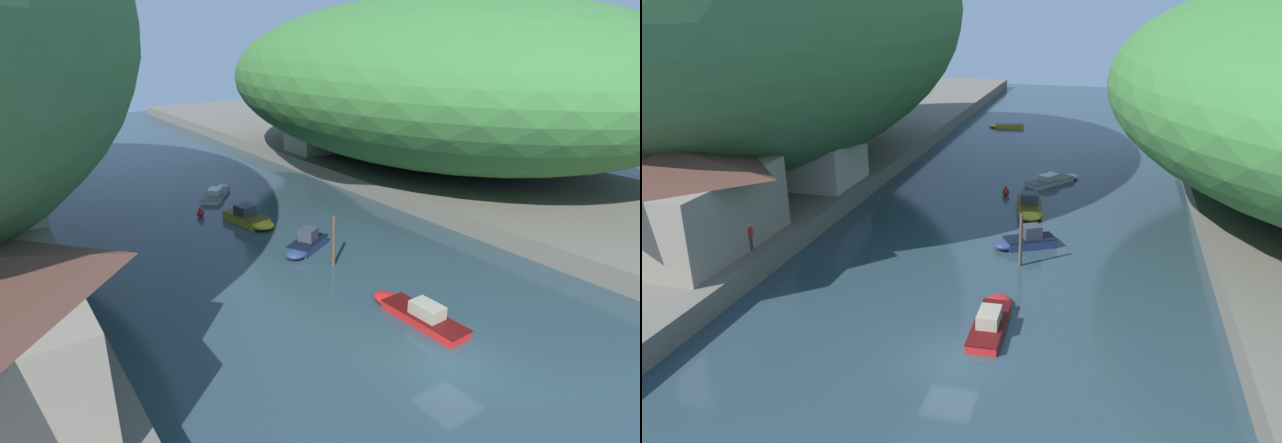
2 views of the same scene
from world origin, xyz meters
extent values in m
plane|color=#283D47|center=(0.00, 30.00, 0.00)|extent=(130.00, 130.00, 0.00)
cube|color=#666056|center=(-24.14, 30.00, 0.74)|extent=(22.00, 120.00, 1.47)
ellipsoid|color=#3D6B3D|center=(-25.24, 25.43, 14.89)|extent=(37.20, 52.09, 26.83)
cube|color=gray|center=(-18.98, 6.21, 3.84)|extent=(9.33, 10.49, 4.74)
pyramid|color=brown|center=(-18.98, 6.21, 6.98)|extent=(10.08, 11.33, 1.54)
cube|color=#B2A899|center=(-16.51, 21.03, 3.25)|extent=(5.53, 6.56, 3.56)
pyramid|color=#38704C|center=(-16.51, 21.03, 5.65)|extent=(5.97, 7.09, 1.24)
cube|color=#B2A899|center=(17.30, 36.22, 3.40)|extent=(6.42, 5.03, 3.86)
pyramid|color=#3D4247|center=(17.30, 36.22, 6.20)|extent=(6.93, 5.43, 1.73)
cube|color=navy|center=(1.74, 14.83, 0.31)|extent=(3.74, 3.01, 0.63)
ellipsoid|color=navy|center=(0.25, 14.01, 0.31)|extent=(2.21, 2.12, 0.63)
cube|color=black|center=(1.74, 14.83, 0.64)|extent=(3.81, 3.07, 0.03)
cube|color=#333842|center=(1.83, 14.88, 1.08)|extent=(1.57, 1.53, 0.89)
cube|color=red|center=(1.34, 3.11, 0.23)|extent=(1.66, 4.98, 0.46)
ellipsoid|color=red|center=(1.28, 5.58, 0.23)|extent=(1.53, 2.51, 0.46)
cube|color=#450A0A|center=(1.34, 3.11, 0.48)|extent=(1.70, 5.08, 0.03)
cube|color=#9E937F|center=(1.35, 2.95, 0.82)|extent=(1.12, 1.76, 0.72)
cube|color=gold|center=(0.66, 22.27, 0.33)|extent=(2.52, 4.32, 0.66)
ellipsoid|color=gold|center=(1.01, 20.26, 0.33)|extent=(2.08, 2.31, 0.66)
cube|color=#4C3E0E|center=(0.66, 22.27, 0.67)|extent=(2.57, 4.41, 0.03)
cube|color=#333842|center=(0.63, 22.39, 1.05)|extent=(1.52, 1.63, 0.79)
cube|color=white|center=(1.41, 30.13, 0.20)|extent=(4.17, 4.75, 0.40)
ellipsoid|color=white|center=(2.84, 32.01, 0.20)|extent=(2.67, 2.82, 0.40)
cube|color=#525252|center=(1.41, 30.13, 0.41)|extent=(4.25, 4.85, 0.03)
cube|color=silver|center=(1.32, 30.01, 0.65)|extent=(1.91, 2.01, 0.51)
cube|color=gold|center=(-6.45, 54.21, 0.18)|extent=(3.71, 1.88, 0.37)
ellipsoid|color=gold|center=(-8.22, 54.02, 0.18)|extent=(1.93, 1.62, 0.37)
cube|color=#4C3E0E|center=(-6.45, 54.21, 0.38)|extent=(3.78, 1.92, 0.03)
cylinder|color=#4C3D2D|center=(1.60, 11.53, 1.67)|extent=(0.22, 0.22, 3.33)
sphere|color=#4C3D2D|center=(1.60, 11.53, 3.38)|extent=(0.20, 0.20, 0.20)
sphere|color=red|center=(-1.86, 25.77, 0.30)|extent=(0.61, 0.61, 0.61)
cone|color=red|center=(-1.86, 25.77, 0.76)|extent=(0.30, 0.30, 0.30)
cylinder|color=#282D3D|center=(-14.32, 6.53, 1.90)|extent=(0.13, 0.13, 0.85)
cylinder|color=#282D3D|center=(-14.34, 6.71, 1.90)|extent=(0.13, 0.13, 0.85)
cube|color=#B2231E|center=(-14.33, 6.62, 2.63)|extent=(0.25, 0.39, 0.62)
sphere|color=tan|center=(-14.33, 6.62, 3.05)|extent=(0.22, 0.22, 0.22)
cylinder|color=#282D3D|center=(-14.63, 3.98, 1.90)|extent=(0.13, 0.13, 0.85)
cylinder|color=#282D3D|center=(-14.64, 4.16, 1.90)|extent=(0.13, 0.13, 0.85)
cube|color=#B2231E|center=(-14.64, 4.07, 2.63)|extent=(0.24, 0.39, 0.62)
sphere|color=beige|center=(-14.64, 4.07, 3.05)|extent=(0.22, 0.22, 0.22)
camera|label=1|loc=(-16.23, -12.55, 14.07)|focal=28.00mm
camera|label=2|loc=(6.76, -24.60, 16.31)|focal=35.00mm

